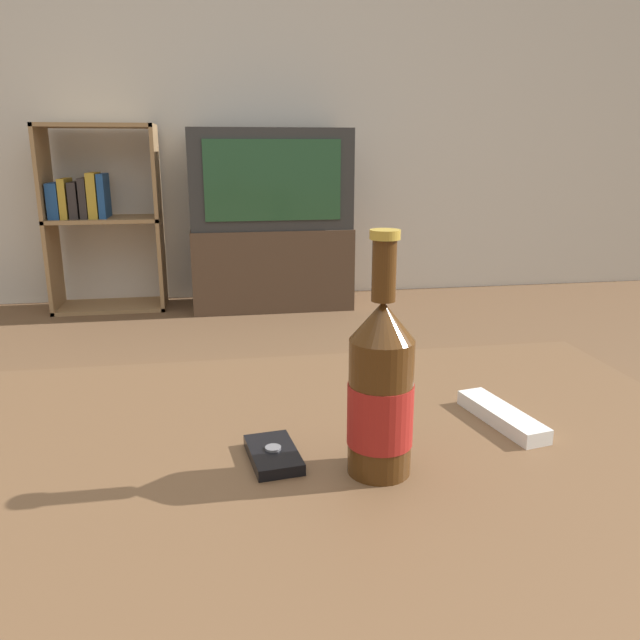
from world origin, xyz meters
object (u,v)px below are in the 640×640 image
tv_stand (271,266)px  beer_bottle (381,391)px  bookshelf (97,212)px  remote_control (502,416)px  cell_phone (273,454)px  television (270,179)px

tv_stand → beer_bottle: (-0.12, -2.78, 0.37)m
bookshelf → remote_control: bearing=-70.2°
bookshelf → cell_phone: 2.88m
cell_phone → remote_control: (0.32, 0.05, 0.00)m
cell_phone → tv_stand: bearing=77.8°
tv_stand → bookshelf: bookshelf is taller
beer_bottle → remote_control: bearing=26.7°
tv_stand → television: television is taller
television → remote_control: bearing=-88.4°
beer_bottle → remote_control: 0.24m
tv_stand → bookshelf: 0.96m
tv_stand → television: 0.47m
bookshelf → beer_bottle: bookshelf is taller
cell_phone → beer_bottle: bearing=-28.4°
bookshelf → cell_phone: bearing=-76.5°
tv_stand → cell_phone: (-0.24, -2.73, 0.28)m
tv_stand → cell_phone: bearing=-95.0°
cell_phone → television: bearing=77.8°
bookshelf → television: bearing=-4.7°
tv_stand → television: (0.00, -0.00, 0.47)m
television → beer_bottle: size_ratio=3.02×
television → remote_control: 2.68m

